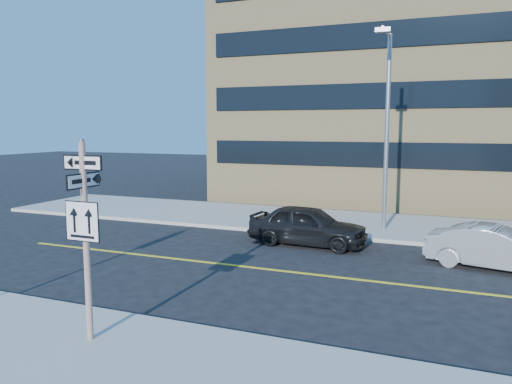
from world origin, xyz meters
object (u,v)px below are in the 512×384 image
at_px(parked_car_b, 496,248).
at_px(streetlight_a, 387,119).
at_px(parked_car_a, 308,225).
at_px(sign_pole, 85,229).

relative_size(parked_car_b, streetlight_a, 0.51).
xyz_separation_m(parked_car_a, parked_car_b, (6.35, -0.90, -0.08)).
bearing_deg(parked_car_a, parked_car_b, -94.44).
bearing_deg(parked_car_a, sign_pole, 174.32).
relative_size(parked_car_a, parked_car_b, 1.08).
distance_m(sign_pole, parked_car_b, 12.33).
relative_size(sign_pole, streetlight_a, 0.51).
distance_m(sign_pole, streetlight_a, 14.05).
height_order(parked_car_a, parked_car_b, parked_car_a).
relative_size(parked_car_a, streetlight_a, 0.56).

